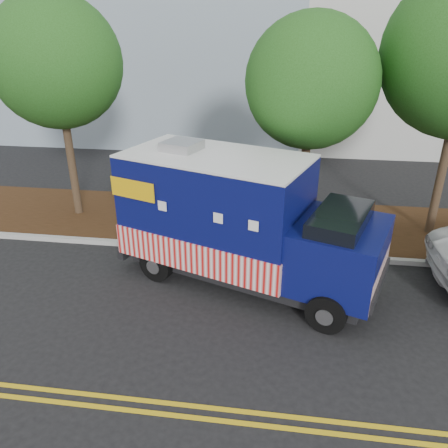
# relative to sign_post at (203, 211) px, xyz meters

# --- Properties ---
(ground) EXTENTS (120.00, 120.00, 0.00)m
(ground) POSITION_rel_sign_post_xyz_m (1.04, -1.66, -1.20)
(ground) COLOR black
(ground) RESTS_ON ground
(curb) EXTENTS (120.00, 0.18, 0.15)m
(curb) POSITION_rel_sign_post_xyz_m (1.04, -0.26, -1.12)
(curb) COLOR #9E9E99
(curb) RESTS_ON ground
(mulch_strip) EXTENTS (120.00, 4.00, 0.15)m
(mulch_strip) POSITION_rel_sign_post_xyz_m (1.04, 1.84, -1.12)
(mulch_strip) COLOR black
(mulch_strip) RESTS_ON ground
(centerline_near) EXTENTS (120.00, 0.10, 0.01)m
(centerline_near) POSITION_rel_sign_post_xyz_m (1.04, -6.11, -1.19)
(centerline_near) COLOR gold
(centerline_near) RESTS_ON ground
(centerline_far) EXTENTS (120.00, 0.10, 0.01)m
(centerline_far) POSITION_rel_sign_post_xyz_m (1.04, -6.36, -1.19)
(centerline_far) COLOR gold
(centerline_far) RESTS_ON ground
(tree_a) EXTENTS (4.06, 4.06, 7.22)m
(tree_a) POSITION_rel_sign_post_xyz_m (-4.83, 1.70, 3.98)
(tree_a) COLOR #38281C
(tree_a) RESTS_ON ground
(tree_b) EXTENTS (3.76, 3.76, 6.67)m
(tree_b) POSITION_rel_sign_post_xyz_m (2.93, 1.24, 3.58)
(tree_b) COLOR #38281C
(tree_b) RESTS_ON ground
(sign_post) EXTENTS (0.06, 0.06, 2.40)m
(sign_post) POSITION_rel_sign_post_xyz_m (0.00, 0.00, 0.00)
(sign_post) COLOR #473828
(sign_post) RESTS_ON ground
(food_truck) EXTENTS (7.17, 4.58, 3.57)m
(food_truck) POSITION_rel_sign_post_xyz_m (1.17, -1.57, 0.42)
(food_truck) COLOR black
(food_truck) RESTS_ON ground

